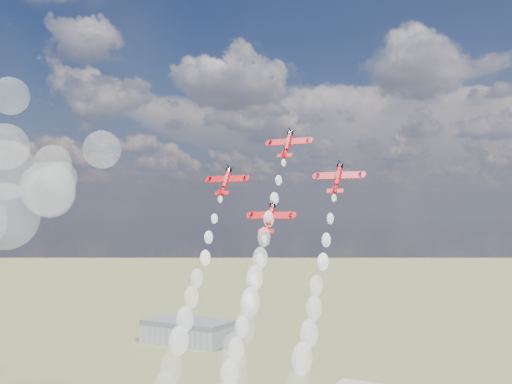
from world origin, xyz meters
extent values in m
cube|color=gray|center=(-120.00, 180.00, 5.00)|extent=(50.00, 28.00, 10.00)
cube|color=#595B60|center=(-120.00, 180.00, 11.50)|extent=(50.00, 28.00, 3.00)
cylinder|color=red|center=(19.42, 17.00, 91.92)|extent=(1.21, 3.22, 4.53)
cylinder|color=black|center=(19.42, 18.16, 94.05)|extent=(1.38, 1.63, 1.42)
cube|color=red|center=(19.42, 17.39, 92.01)|extent=(10.55, 1.00, 1.61)
cube|color=white|center=(16.57, 17.48, 91.96)|extent=(4.15, 0.25, 0.43)
cube|color=white|center=(22.27, 17.48, 91.96)|extent=(4.15, 0.25, 0.43)
cube|color=red|center=(19.42, 15.02, 88.57)|extent=(3.80, 0.55, 0.88)
cube|color=red|center=(19.42, 14.36, 88.73)|extent=(0.12, 1.83, 1.69)
ellipsoid|color=silver|center=(19.42, 16.54, 92.08)|extent=(0.95, 1.77, 2.29)
cone|color=red|center=(19.42, 15.42, 89.14)|extent=(1.21, 2.14, 2.55)
cylinder|color=red|center=(5.27, 12.25, 83.24)|extent=(1.21, 3.22, 4.53)
cylinder|color=black|center=(5.27, 13.41, 85.36)|extent=(1.38, 1.63, 1.42)
cube|color=red|center=(5.27, 12.64, 83.32)|extent=(10.55, 1.00, 1.61)
cube|color=white|center=(2.42, 12.73, 83.27)|extent=(4.15, 0.25, 0.43)
cube|color=white|center=(8.13, 12.73, 83.27)|extent=(4.15, 0.25, 0.43)
cube|color=red|center=(5.27, 10.26, 79.89)|extent=(3.80, 0.55, 0.88)
cube|color=red|center=(5.27, 9.61, 80.05)|extent=(0.12, 1.83, 1.69)
ellipsoid|color=silver|center=(5.27, 11.79, 83.39)|extent=(0.95, 1.77, 2.29)
cone|color=red|center=(5.27, 10.67, 80.45)|extent=(1.21, 2.14, 2.55)
cylinder|color=red|center=(33.57, 12.25, 83.24)|extent=(1.21, 3.22, 4.53)
cylinder|color=black|center=(33.57, 13.41, 85.36)|extent=(1.38, 1.63, 1.42)
cube|color=red|center=(33.57, 12.64, 83.32)|extent=(10.55, 1.00, 1.61)
cube|color=white|center=(30.71, 12.73, 83.27)|extent=(4.15, 0.25, 0.43)
cube|color=white|center=(36.42, 12.73, 83.27)|extent=(4.15, 0.25, 0.43)
cube|color=red|center=(33.57, 10.26, 79.89)|extent=(3.80, 0.55, 0.88)
cube|color=red|center=(33.57, 9.61, 80.05)|extent=(0.12, 1.83, 1.69)
ellipsoid|color=silver|center=(33.57, 11.79, 83.39)|extent=(0.95, 1.77, 2.29)
cone|color=red|center=(33.57, 10.67, 80.45)|extent=(1.21, 2.14, 2.55)
cylinder|color=red|center=(19.42, 7.49, 74.55)|extent=(1.21, 3.22, 4.53)
cylinder|color=black|center=(19.42, 8.66, 76.67)|extent=(1.38, 1.63, 1.42)
cube|color=red|center=(19.42, 7.88, 74.63)|extent=(10.55, 1.00, 1.61)
cube|color=white|center=(16.57, 7.97, 74.58)|extent=(4.15, 0.25, 0.43)
cube|color=white|center=(22.27, 7.97, 74.58)|extent=(4.15, 0.25, 0.43)
cube|color=red|center=(19.42, 5.51, 71.20)|extent=(3.80, 0.55, 0.88)
cube|color=red|center=(19.42, 4.86, 71.36)|extent=(0.12, 1.83, 1.69)
ellipsoid|color=silver|center=(19.42, 7.04, 74.70)|extent=(0.95, 1.77, 2.29)
cone|color=red|center=(19.42, 5.92, 71.76)|extent=(1.21, 2.14, 2.55)
sphere|color=white|center=(19.47, 14.38, 86.79)|extent=(1.02, 1.02, 1.01)
sphere|color=white|center=(19.40, 11.81, 82.59)|extent=(1.40, 1.40, 1.40)
sphere|color=white|center=(19.38, 9.71, 78.32)|extent=(1.78, 1.78, 1.78)
sphere|color=white|center=(19.15, 7.36, 73.84)|extent=(2.16, 2.16, 2.16)
sphere|color=white|center=(19.29, 4.80, 69.94)|extent=(2.55, 2.55, 2.55)
sphere|color=white|center=(19.56, 2.52, 65.44)|extent=(2.93, 2.93, 2.93)
sphere|color=white|center=(19.27, 0.51, 61.40)|extent=(3.31, 3.32, 3.31)
sphere|color=white|center=(19.77, -2.37, 56.79)|extent=(3.70, 3.70, 3.70)
sphere|color=white|center=(19.78, -4.72, 52.14)|extent=(4.08, 4.08, 4.08)
sphere|color=white|center=(18.94, -7.51, 47.82)|extent=(4.46, 4.47, 4.47)
sphere|color=white|center=(19.95, -8.97, 44.22)|extent=(4.85, 4.85, 4.85)
sphere|color=white|center=(5.25, 9.49, 78.34)|extent=(1.02, 1.02, 1.01)
sphere|color=white|center=(5.18, 7.10, 73.82)|extent=(1.40, 1.40, 1.40)
sphere|color=white|center=(5.07, 4.81, 69.59)|extent=(1.78, 1.78, 1.78)
sphere|color=white|center=(5.54, 2.68, 65.04)|extent=(2.16, 2.17, 2.16)
sphere|color=white|center=(5.22, -0.23, 60.79)|extent=(2.55, 2.55, 2.55)
sphere|color=white|center=(5.40, -2.62, 56.90)|extent=(2.93, 2.93, 2.93)
sphere|color=white|center=(4.95, -4.30, 52.39)|extent=(3.31, 3.31, 3.31)
sphere|color=white|center=(5.13, -6.73, 48.30)|extent=(3.70, 3.70, 3.70)
sphere|color=white|center=(5.14, -9.39, 43.38)|extent=(4.08, 4.08, 4.08)
sphere|color=white|center=(33.63, 9.48, 78.32)|extent=(1.02, 1.02, 1.01)
sphere|color=white|center=(33.72, 7.04, 73.98)|extent=(1.40, 1.40, 1.40)
sphere|color=white|center=(33.63, 4.87, 69.59)|extent=(1.78, 1.78, 1.78)
sphere|color=white|center=(33.76, 2.69, 65.27)|extent=(2.17, 2.16, 2.16)
sphere|color=white|center=(33.47, -0.21, 60.77)|extent=(2.55, 2.55, 2.55)
sphere|color=white|center=(33.84, -2.46, 56.66)|extent=(2.93, 2.93, 2.93)
sphere|color=white|center=(33.68, -4.52, 52.09)|extent=(3.31, 3.31, 3.31)
sphere|color=white|center=(33.53, -7.43, 47.96)|extent=(3.70, 3.70, 3.70)
sphere|color=white|center=(19.36, 4.79, 69.55)|extent=(1.02, 1.02, 1.01)
sphere|color=white|center=(19.47, 2.53, 65.31)|extent=(1.40, 1.40, 1.40)
sphere|color=white|center=(19.50, -0.15, 61.01)|extent=(1.78, 1.78, 1.78)
sphere|color=white|center=(19.29, -2.07, 56.83)|extent=(2.16, 2.16, 2.17)
sphere|color=white|center=(19.34, -4.97, 52.25)|extent=(2.55, 2.55, 2.55)
sphere|color=white|center=(19.09, -7.00, 48.04)|extent=(2.93, 2.93, 2.93)
sphere|color=white|center=(19.27, -9.75, 44.04)|extent=(3.31, 3.32, 3.31)
sphere|color=white|center=(-69.79, 26.79, 82.85)|extent=(17.30, 17.30, 17.30)
sphere|color=white|center=(-54.89, 35.18, 95.47)|extent=(12.27, 12.27, 12.27)
sphere|color=white|center=(-77.40, 18.15, 111.95)|extent=(11.89, 11.89, 11.89)
sphere|color=white|center=(-59.59, 18.06, 81.28)|extent=(15.10, 15.10, 15.10)
sphere|color=white|center=(-66.80, 29.16, 86.34)|extent=(10.66, 10.66, 10.66)
sphere|color=white|center=(-96.36, 32.17, 98.28)|extent=(16.24, 16.24, 16.24)
sphere|color=white|center=(-98.25, 33.88, 90.25)|extent=(21.14, 21.14, 21.14)
sphere|color=white|center=(-66.74, 25.83, 90.72)|extent=(11.87, 11.87, 11.87)
sphere|color=white|center=(-75.44, 15.35, 74.03)|extent=(20.61, 20.61, 20.61)
camera|label=1|loc=(78.62, -110.66, 75.16)|focal=42.00mm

